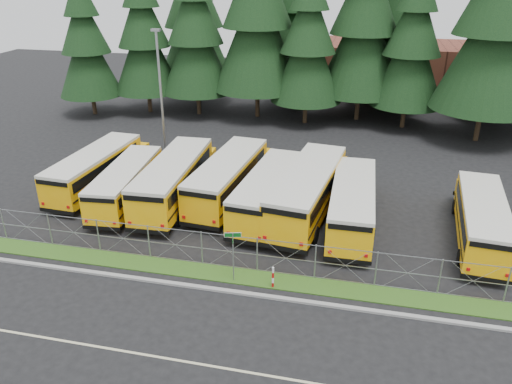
{
  "coord_description": "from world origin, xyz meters",
  "views": [
    {
      "loc": [
        3.79,
        -22.42,
        14.79
      ],
      "look_at": [
        -2.2,
        4.0,
        2.19
      ],
      "focal_mm": 35.0,
      "sensor_mm": 36.0,
      "label": 1
    }
  ],
  "objects_px": {
    "bus_1": "(128,184)",
    "striped_bollard": "(273,278)",
    "bus_2": "(176,180)",
    "bus_east": "(481,221)",
    "bus_0": "(98,170)",
    "bus_3": "(230,179)",
    "street_sign": "(233,246)",
    "bus_6": "(352,204)",
    "light_standard": "(161,90)",
    "bus_5": "(309,192)",
    "bus_4": "(270,192)"
  },
  "relations": [
    {
      "from": "bus_4",
      "to": "bus_2",
      "type": "bearing_deg",
      "value": -176.87
    },
    {
      "from": "bus_1",
      "to": "striped_bollard",
      "type": "bearing_deg",
      "value": -38.65
    },
    {
      "from": "bus_east",
      "to": "bus_2",
      "type": "bearing_deg",
      "value": -178.98
    },
    {
      "from": "bus_east",
      "to": "light_standard",
      "type": "distance_m",
      "value": 25.07
    },
    {
      "from": "bus_0",
      "to": "bus_east",
      "type": "relative_size",
      "value": 1.03
    },
    {
      "from": "bus_east",
      "to": "street_sign",
      "type": "height_order",
      "value": "street_sign"
    },
    {
      "from": "bus_0",
      "to": "bus_3",
      "type": "relative_size",
      "value": 0.95
    },
    {
      "from": "bus_0",
      "to": "light_standard",
      "type": "relative_size",
      "value": 1.05
    },
    {
      "from": "bus_6",
      "to": "bus_east",
      "type": "xyz_separation_m",
      "value": [
        7.22,
        -0.38,
        -0.07
      ]
    },
    {
      "from": "bus_2",
      "to": "striped_bollard",
      "type": "bearing_deg",
      "value": -47.47
    },
    {
      "from": "bus_4",
      "to": "striped_bollard",
      "type": "distance_m",
      "value": 8.26
    },
    {
      "from": "bus_3",
      "to": "bus_0",
      "type": "bearing_deg",
      "value": -172.81
    },
    {
      "from": "bus_0",
      "to": "bus_2",
      "type": "distance_m",
      "value": 6.16
    },
    {
      "from": "bus_1",
      "to": "light_standard",
      "type": "bearing_deg",
      "value": 91.51
    },
    {
      "from": "bus_4",
      "to": "bus_east",
      "type": "distance_m",
      "value": 12.48
    },
    {
      "from": "bus_3",
      "to": "striped_bollard",
      "type": "xyz_separation_m",
      "value": [
        4.8,
        -9.42,
        -0.88
      ]
    },
    {
      "from": "bus_3",
      "to": "bus_5",
      "type": "height_order",
      "value": "bus_5"
    },
    {
      "from": "bus_2",
      "to": "bus_east",
      "type": "bearing_deg",
      "value": -5.99
    },
    {
      "from": "bus_0",
      "to": "street_sign",
      "type": "relative_size",
      "value": 3.8
    },
    {
      "from": "street_sign",
      "to": "bus_0",
      "type": "bearing_deg",
      "value": 143.99
    },
    {
      "from": "bus_0",
      "to": "bus_6",
      "type": "distance_m",
      "value": 17.83
    },
    {
      "from": "bus_4",
      "to": "bus_6",
      "type": "bearing_deg",
      "value": -1.12
    },
    {
      "from": "bus_3",
      "to": "bus_6",
      "type": "distance_m",
      "value": 8.48
    },
    {
      "from": "light_standard",
      "to": "bus_5",
      "type": "bearing_deg",
      "value": -31.66
    },
    {
      "from": "bus_3",
      "to": "street_sign",
      "type": "distance_m",
      "value": 9.7
    },
    {
      "from": "bus_east",
      "to": "street_sign",
      "type": "bearing_deg",
      "value": -146.72
    },
    {
      "from": "striped_bollard",
      "to": "light_standard",
      "type": "relative_size",
      "value": 0.12
    },
    {
      "from": "street_sign",
      "to": "bus_1",
      "type": "bearing_deg",
      "value": 141.46
    },
    {
      "from": "striped_bollard",
      "to": "bus_3",
      "type": "bearing_deg",
      "value": 117.01
    },
    {
      "from": "bus_1",
      "to": "bus_5",
      "type": "distance_m",
      "value": 11.97
    },
    {
      "from": "bus_1",
      "to": "light_standard",
      "type": "xyz_separation_m",
      "value": [
        -1.02,
        8.81,
        4.19
      ]
    },
    {
      "from": "bus_6",
      "to": "bus_5",
      "type": "bearing_deg",
      "value": 161.81
    },
    {
      "from": "bus_1",
      "to": "bus_3",
      "type": "height_order",
      "value": "bus_3"
    },
    {
      "from": "bus_2",
      "to": "street_sign",
      "type": "bearing_deg",
      "value": -55.1
    },
    {
      "from": "bus_0",
      "to": "bus_3",
      "type": "bearing_deg",
      "value": 5.38
    },
    {
      "from": "bus_4",
      "to": "bus_east",
      "type": "relative_size",
      "value": 1.04
    },
    {
      "from": "bus_3",
      "to": "bus_east",
      "type": "relative_size",
      "value": 1.09
    },
    {
      "from": "bus_6",
      "to": "bus_east",
      "type": "height_order",
      "value": "bus_6"
    },
    {
      "from": "bus_3",
      "to": "bus_4",
      "type": "bearing_deg",
      "value": -19.89
    },
    {
      "from": "bus_1",
      "to": "bus_6",
      "type": "xyz_separation_m",
      "value": [
        14.69,
        -0.05,
        0.11
      ]
    },
    {
      "from": "bus_1",
      "to": "bus_4",
      "type": "relative_size",
      "value": 0.94
    },
    {
      "from": "bus_2",
      "to": "bus_4",
      "type": "distance_m",
      "value": 6.44
    },
    {
      "from": "bus_5",
      "to": "striped_bollard",
      "type": "distance_m",
      "value": 8.39
    },
    {
      "from": "bus_2",
      "to": "striped_bollard",
      "type": "distance_m",
      "value": 11.7
    },
    {
      "from": "striped_bollard",
      "to": "bus_6",
      "type": "bearing_deg",
      "value": 65.18
    },
    {
      "from": "bus_east",
      "to": "street_sign",
      "type": "distance_m",
      "value": 14.48
    },
    {
      "from": "bus_2",
      "to": "bus_1",
      "type": "bearing_deg",
      "value": -167.47
    },
    {
      "from": "street_sign",
      "to": "bus_4",
      "type": "bearing_deg",
      "value": 88.09
    },
    {
      "from": "bus_0",
      "to": "bus_6",
      "type": "xyz_separation_m",
      "value": [
        17.76,
        -1.63,
        0.02
      ]
    },
    {
      "from": "bus_0",
      "to": "bus_1",
      "type": "height_order",
      "value": "bus_0"
    }
  ]
}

